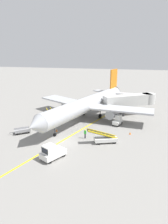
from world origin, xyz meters
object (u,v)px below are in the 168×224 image
Objects in this scene: ground_crew_marshaller at (85,133)px; safety_cone_nose_left at (78,113)px; airliner at (89,104)px; baggage_cart_loaded at (22,131)px; safety_cone_wingtip_left at (57,130)px; safety_cone_nose_right at (130,133)px; baggage_tug_near_wing at (118,121)px; belt_loader_forward_hold at (105,138)px; belt_loader_aft_hold at (53,119)px; jet_bridge at (133,100)px; pushback_tug at (52,152)px.

ground_crew_marshaller reaches higher than safety_cone_nose_left.
baggage_cart_loaded is at bearing -130.20° from airliner.
airliner is 78.62× the size of safety_cone_wingtip_left.
safety_cone_nose_right is 1.00× the size of safety_cone_wingtip_left.
baggage_tug_near_wing is 0.53× the size of belt_loader_forward_hold.
belt_loader_aft_hold is 7.88m from baggage_cart_loaded.
belt_loader_aft_hold reaches higher than safety_cone_nose_left.
airliner is 78.62× the size of safety_cone_nose_right.
jet_bridge reaches higher than belt_loader_aft_hold.
safety_cone_nose_right is 13.81m from safety_cone_wingtip_left.
belt_loader_forward_hold is 14.41m from belt_loader_aft_hold.
safety_cone_nose_left is at bearing 111.09° from ground_crew_marshaller.
safety_cone_wingtip_left is at bearing -148.82° from baggage_tug_near_wing.
safety_cone_nose_left is at bearing 153.43° from baggage_tug_near_wing.
baggage_tug_near_wing reaches higher than safety_cone_nose_left.
airliner is 20.35× the size of ground_crew_marshaller.
baggage_cart_loaded is 7.77× the size of safety_cone_nose_left.
airliner is 15.67m from baggage_cart_loaded.
airliner is 10.64m from safety_cone_wingtip_left.
safety_cone_nose_left is at bearing 85.43° from safety_cone_wingtip_left.
pushback_tug is at bearing -83.76° from safety_cone_nose_left.
airliner is at bearing 49.80° from baggage_cart_loaded.
airliner reaches higher than baggage_tug_near_wing.
baggage_cart_loaded is 7.77× the size of safety_cone_wingtip_left.
pushback_tug is 9.25× the size of safety_cone_wingtip_left.
baggage_cart_loaded is at bearing 179.39° from belt_loader_forward_hold.
baggage_tug_near_wing is 1.58× the size of ground_crew_marshaller.
safety_cone_nose_right is (9.60, -7.21, -3.20)m from airliner.
baggage_cart_loaded is 7.77× the size of safety_cone_nose_right.
safety_cone_wingtip_left is (-0.93, -11.61, 0.00)m from safety_cone_nose_left.
safety_cone_wingtip_left is at bearing 164.26° from ground_crew_marshaller.
jet_bridge is 3.54× the size of baggage_cart_loaded.
baggage_cart_loaded is at bearing -137.98° from jet_bridge.
airliner is at bearing 87.63° from pushback_tug.
baggage_cart_loaded reaches higher than safety_cone_nose_right.
belt_loader_forward_hold and belt_loader_aft_hold have the same top height.
belt_loader_forward_hold reaches higher than safety_cone_wingtip_left.
pushback_tug is 15.69m from belt_loader_aft_hold.
jet_bridge reaches higher than baggage_cart_loaded.
jet_bridge is 4.52× the size of baggage_tug_near_wing.
belt_loader_aft_hold is at bearing -117.81° from safety_cone_nose_left.
jet_bridge is 2.38× the size of belt_loader_forward_hold.
belt_loader_forward_hold is at bearing -97.54° from baggage_tug_near_wing.
safety_cone_nose_left is at bearing 64.15° from baggage_cart_loaded.
belt_loader_forward_hold is 16.72m from safety_cone_nose_left.
baggage_tug_near_wing is (-2.66, -8.48, -2.62)m from jet_bridge.
jet_bridge is (9.53, 5.79, 0.12)m from airliner.
pushback_tug is (-10.32, -24.86, -2.55)m from jet_bridge.
safety_cone_nose_right is at bearing 48.77° from pushback_tug.
airliner reaches higher than belt_loader_forward_hold.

